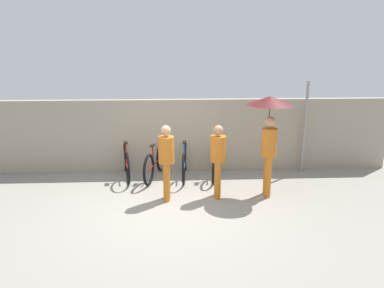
{
  "coord_description": "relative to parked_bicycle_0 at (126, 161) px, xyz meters",
  "views": [
    {
      "loc": [
        0.1,
        -6.92,
        3.18
      ],
      "look_at": [
        0.5,
        1.09,
        1.0
      ],
      "focal_mm": 35.0,
      "sensor_mm": 36.0,
      "label": 1
    }
  ],
  "objects": [
    {
      "name": "pedestrian_center",
      "position": [
        2.08,
        -1.35,
        0.51
      ],
      "size": [
        0.32,
        0.32,
        1.56
      ],
      "rotation": [
        0.0,
        0.0,
        -0.06
      ],
      "color": "#C66B1E",
      "rests_on": "ground"
    },
    {
      "name": "parked_bicycle_1",
      "position": [
        0.72,
        -0.07,
        -0.02
      ],
      "size": [
        0.59,
        1.77,
        0.98
      ],
      "rotation": [
        0.0,
        0.0,
        1.33
      ],
      "color": "black",
      "rests_on": "ground"
    },
    {
      "name": "parked_bicycle_3",
      "position": [
        2.14,
        -0.05,
        -0.04
      ],
      "size": [
        0.44,
        1.65,
        1.0
      ],
      "rotation": [
        0.0,
        0.0,
        1.44
      ],
      "color": "black",
      "rests_on": "ground"
    },
    {
      "name": "back_wall",
      "position": [
        1.07,
        0.4,
        0.52
      ],
      "size": [
        11.14,
        0.12,
        1.83
      ],
      "color": "gray",
      "rests_on": "ground"
    },
    {
      "name": "parked_bicycle_2",
      "position": [
        1.43,
        -0.05,
        -0.0
      ],
      "size": [
        0.44,
        1.8,
        1.06
      ],
      "rotation": [
        0.0,
        0.0,
        1.49
      ],
      "color": "black",
      "rests_on": "ground"
    },
    {
      "name": "ground_plane",
      "position": [
        1.07,
        -1.8,
        -0.4
      ],
      "size": [
        30.0,
        30.0,
        0.0
      ],
      "primitive_type": "plane",
      "color": "gray"
    },
    {
      "name": "awning_pole",
      "position": [
        4.42,
        0.18,
        0.75
      ],
      "size": [
        0.07,
        0.07,
        2.3
      ],
      "color": "gray",
      "rests_on": "ground"
    },
    {
      "name": "parked_bicycle_0",
      "position": [
        0.0,
        0.0,
        0.0
      ],
      "size": [
        0.52,
        1.75,
        1.0
      ],
      "rotation": [
        0.0,
        0.0,
        1.77
      ],
      "color": "black",
      "rests_on": "ground"
    },
    {
      "name": "pedestrian_leading",
      "position": [
        1.01,
        -1.43,
        0.53
      ],
      "size": [
        0.32,
        0.32,
        1.59
      ],
      "rotation": [
        0.0,
        0.0,
        -0.06
      ],
      "color": "#C66B1E",
      "rests_on": "ground"
    },
    {
      "name": "pedestrian_trailing",
      "position": [
        3.15,
        -1.24,
        1.25
      ],
      "size": [
        0.97,
        0.97,
        2.12
      ],
      "rotation": [
        0.0,
        0.0,
        -0.05
      ],
      "color": "#C66B1E",
      "rests_on": "ground"
    }
  ]
}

